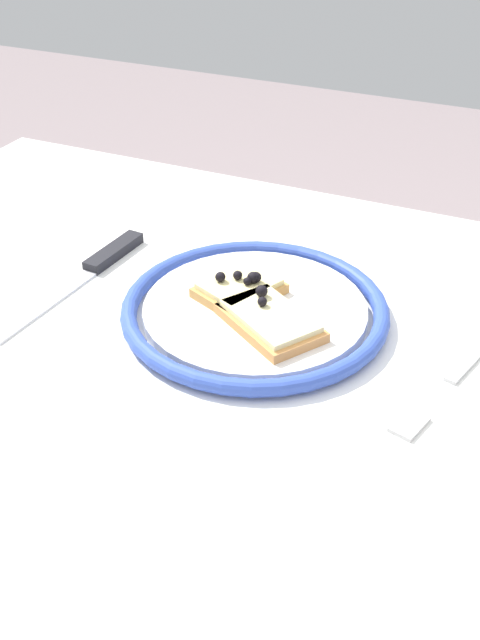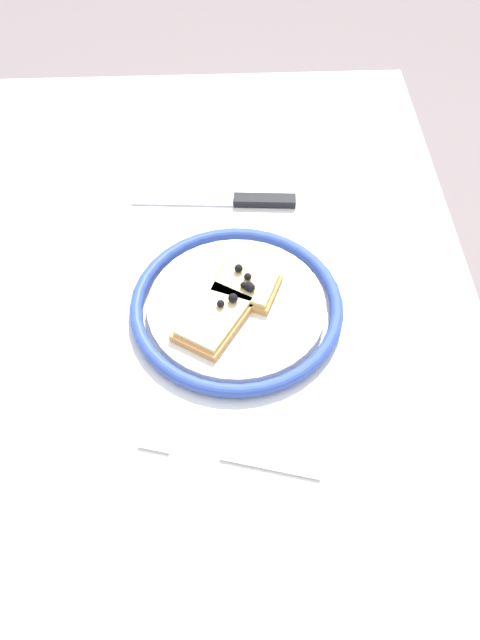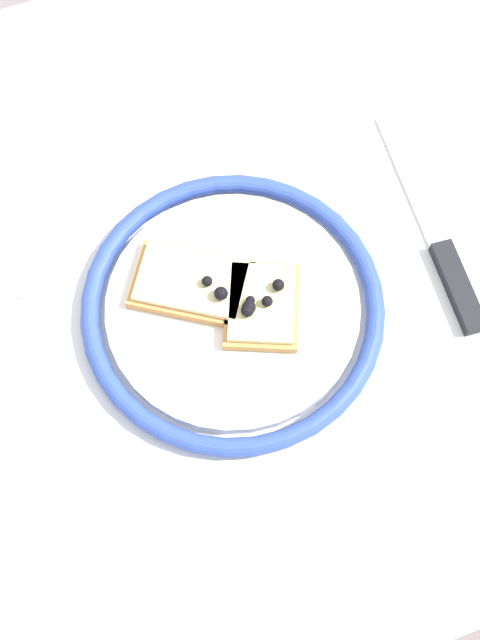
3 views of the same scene
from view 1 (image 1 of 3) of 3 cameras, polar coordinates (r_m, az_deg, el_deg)
The scene contains 6 objects.
dining_table at distance 0.76m, azimuth 3.43°, elevation -7.67°, with size 1.19×0.73×0.70m.
plate at distance 0.76m, azimuth 1.13°, elevation 0.78°, with size 0.27×0.27×0.02m.
pizza_slice_near at distance 0.77m, azimuth -0.02°, elevation 2.45°, with size 0.09×0.10×0.03m.
pizza_slice_far at distance 0.72m, azimuth 2.29°, elevation 0.01°, with size 0.12×0.11×0.03m.
knife at distance 0.86m, azimuth -10.79°, elevation 4.09°, with size 0.04×0.24×0.01m.
fork at distance 0.71m, azimuth 15.78°, elevation -4.23°, with size 0.07×0.20×0.00m.
Camera 1 is at (-0.19, 0.53, 1.13)m, focal length 42.37 mm.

